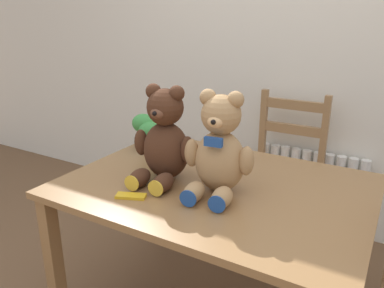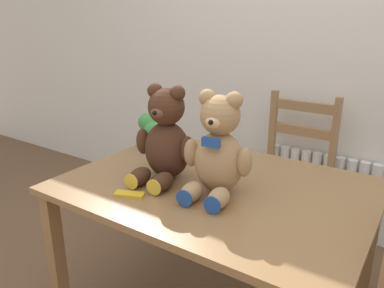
% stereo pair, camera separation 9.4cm
% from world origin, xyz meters
% --- Properties ---
extents(wall_back, '(8.00, 0.04, 2.60)m').
position_xyz_m(wall_back, '(0.00, 1.61, 1.30)').
color(wall_back, silver).
rests_on(wall_back, ground_plane).
extents(radiator, '(0.72, 0.10, 0.57)m').
position_xyz_m(radiator, '(0.18, 1.54, 0.25)').
color(radiator, white).
rests_on(radiator, ground_plane).
extents(dining_table, '(1.28, 0.94, 0.72)m').
position_xyz_m(dining_table, '(0.00, 0.47, 0.63)').
color(dining_table, olive).
rests_on(dining_table, ground_plane).
extents(wooden_chair_behind, '(0.44, 0.40, 0.96)m').
position_xyz_m(wooden_chair_behind, '(0.06, 1.33, 0.46)').
color(wooden_chair_behind, '#997047').
rests_on(wooden_chair_behind, ground_plane).
extents(teddy_bear_left, '(0.29, 0.30, 0.42)m').
position_xyz_m(teddy_bear_left, '(-0.22, 0.40, 0.90)').
color(teddy_bear_left, '#472819').
rests_on(teddy_bear_left, dining_table).
extents(teddy_bear_right, '(0.30, 0.30, 0.42)m').
position_xyz_m(teddy_bear_right, '(0.04, 0.40, 0.90)').
color(teddy_bear_right, tan).
rests_on(teddy_bear_right, dining_table).
extents(potted_plant, '(0.20, 0.20, 0.20)m').
position_xyz_m(potted_plant, '(-0.49, 0.69, 0.83)').
color(potted_plant, '#4C5156').
rests_on(potted_plant, dining_table).
extents(chocolate_bar, '(0.13, 0.09, 0.01)m').
position_xyz_m(chocolate_bar, '(-0.23, 0.18, 0.73)').
color(chocolate_bar, gold).
rests_on(chocolate_bar, dining_table).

